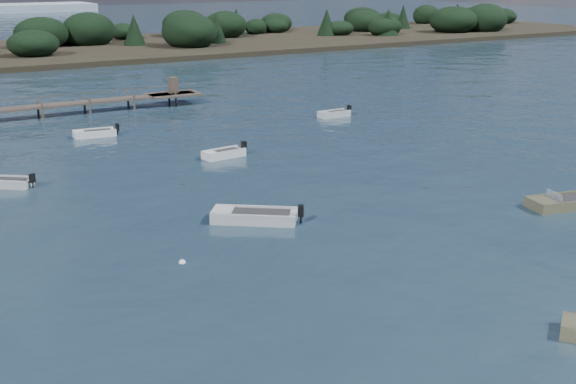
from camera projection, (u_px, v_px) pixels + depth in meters
ground at (98, 91)px, 79.43m from camera, size 400.00×400.00×0.00m
dinghy_extra_a at (95, 135)px, 57.71m from camera, size 3.67×1.70×1.12m
tender_far_white at (224, 155)px, 51.25m from camera, size 3.47×1.55×1.17m
dinghy_mid_grey at (254, 218)px, 38.19m from camera, size 4.58×4.07×1.23m
tender_far_grey_b at (334, 115)px, 65.48m from camera, size 3.31×1.20×1.14m
dinghy_mid_white_a at (569, 204)px, 40.60m from camera, size 5.31×2.93×1.22m
tender_far_grey at (6, 184)px, 44.33m from camera, size 3.19×2.95×1.12m
buoy_c at (182, 263)px, 32.80m from camera, size 0.32×0.32×0.32m
far_headland at (169, 36)px, 123.93m from camera, size 190.00×40.00×5.80m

